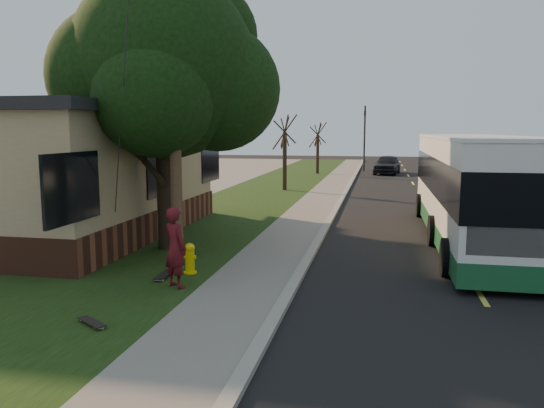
{
  "coord_description": "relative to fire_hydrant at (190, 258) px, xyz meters",
  "views": [
    {
      "loc": [
        1.81,
        -11.79,
        3.5
      ],
      "look_at": [
        -1.02,
        2.17,
        1.5
      ],
      "focal_mm": 35.0,
      "sensor_mm": 36.0,
      "label": 1
    }
  ],
  "objects": [
    {
      "name": "bare_tree_near",
      "position": [
        -0.9,
        18.0,
        1.72
      ],
      "size": [
        1.38,
        1.21,
        4.31
      ],
      "color": "black",
      "rests_on": "grass_verge"
    },
    {
      "name": "ground",
      "position": [
        2.6,
        0.0,
        -0.43
      ],
      "size": [
        120.0,
        120.0,
        0.0
      ],
      "primitive_type": "plane",
      "color": "black",
      "rests_on": "ground"
    },
    {
      "name": "traffic_signal",
      "position": [
        3.1,
        34.0,
        2.73
      ],
      "size": [
        0.18,
        0.22,
        5.5
      ],
      "color": "#2D2D30",
      "rests_on": "ground"
    },
    {
      "name": "utility_pole",
      "position": [
        -0.71,
        0.99,
        4.2
      ],
      "size": [
        2.86,
        3.21,
        9.07
      ],
      "color": "#473321",
      "rests_on": "ground"
    },
    {
      "name": "sidewalk",
      "position": [
        1.6,
        10.0,
        -0.39
      ],
      "size": [
        2.0,
        80.0,
        0.08
      ],
      "primitive_type": "cube",
      "color": "slate",
      "rests_on": "ground"
    },
    {
      "name": "transit_bus",
      "position": [
        7.34,
        5.65,
        1.34
      ],
      "size": [
        2.83,
        12.27,
        3.32
      ],
      "color": "silver",
      "rests_on": "ground"
    },
    {
      "name": "skateboarder",
      "position": [
        0.1,
        -1.15,
        0.53
      ],
      "size": [
        0.78,
        0.71,
        1.78
      ],
      "primitive_type": "imported",
      "rotation": [
        0.0,
        0.0,
        2.57
      ],
      "color": "#531016",
      "rests_on": "grass_verge"
    },
    {
      "name": "bare_tree_far",
      "position": [
        -0.4,
        30.0,
        1.57
      ],
      "size": [
        1.38,
        1.21,
        4.03
      ],
      "color": "black",
      "rests_on": "grass_verge"
    },
    {
      "name": "curb",
      "position": [
        2.6,
        10.0,
        -0.37
      ],
      "size": [
        0.25,
        80.0,
        0.12
      ],
      "primitive_type": "cube",
      "color": "gray",
      "rests_on": "ground"
    },
    {
      "name": "skateboard_main",
      "position": [
        -0.46,
        -0.49,
        -0.3
      ],
      "size": [
        0.26,
        0.88,
        0.08
      ],
      "color": "black",
      "rests_on": "grass_verge"
    },
    {
      "name": "dumpster",
      "position": [
        -4.55,
        8.85,
        0.25
      ],
      "size": [
        1.57,
        1.31,
        1.27
      ],
      "color": "black",
      "rests_on": "building_lot"
    },
    {
      "name": "leafy_tree",
      "position": [
        -1.57,
        2.65,
        4.73
      ],
      "size": [
        6.3,
        6.0,
        7.8
      ],
      "color": "black",
      "rests_on": "grass_verge"
    },
    {
      "name": "distant_car",
      "position": [
        5.0,
        31.42,
        0.33
      ],
      "size": [
        2.37,
        4.67,
        1.52
      ],
      "primitive_type": "imported",
      "rotation": [
        0.0,
        0.0,
        -0.13
      ],
      "color": "black",
      "rests_on": "ground"
    },
    {
      "name": "road",
      "position": [
        6.6,
        10.0,
        -0.43
      ],
      "size": [
        8.0,
        80.0,
        0.01
      ],
      "primitive_type": "cube",
      "color": "black",
      "rests_on": "ground"
    },
    {
      "name": "grass_verge",
      "position": [
        -1.9,
        10.0,
        -0.4
      ],
      "size": [
        5.0,
        80.0,
        0.07
      ],
      "primitive_type": "cube",
      "color": "black",
      "rests_on": "ground"
    },
    {
      "name": "fire_hydrant",
      "position": [
        0.0,
        0.0,
        0.0
      ],
      "size": [
        0.32,
        0.32,
        0.74
      ],
      "color": "yellow",
      "rests_on": "grass_verge"
    },
    {
      "name": "skateboard_spare",
      "position": [
        -0.51,
        -3.61,
        -0.31
      ],
      "size": [
        0.73,
        0.57,
        0.07
      ],
      "color": "black",
      "rests_on": "grass_verge"
    },
    {
      "name": "building_lot",
      "position": [
        -11.9,
        10.0,
        -0.41
      ],
      "size": [
        15.0,
        80.0,
        0.04
      ],
      "primitive_type": "cube",
      "color": "slate",
      "rests_on": "ground"
    }
  ]
}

